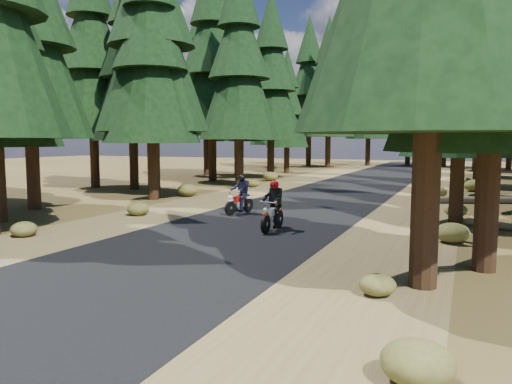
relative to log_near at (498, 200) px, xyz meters
The scene contains 9 objects.
ground 13.30m from the log_near, 125.14° to the right, with size 120.00×120.00×0.00m, color #48351A.
road 9.65m from the log_near, 142.50° to the right, with size 6.00×100.00×0.01m, color black.
shoulder_l 13.59m from the log_near, 154.39° to the right, with size 3.20×100.00×0.01m, color brown.
shoulder_r 6.62m from the log_near, 117.47° to the right, with size 3.20×100.00×0.01m, color brown.
pine_forest 14.90m from the log_near, 127.03° to the left, with size 34.59×55.08×16.32m.
log_near is the anchor object (origin of this frame).
understory_shrubs 7.27m from the log_near, 162.33° to the right, with size 14.32×29.47×0.66m.
rider_lead 12.21m from the log_near, 123.71° to the right, with size 0.53×1.74×1.55m.
rider_follow 11.77m from the log_near, 141.53° to the right, with size 0.87×1.74×1.49m.
Camera 1 is at (6.36, -13.47, 2.78)m, focal length 35.00 mm.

